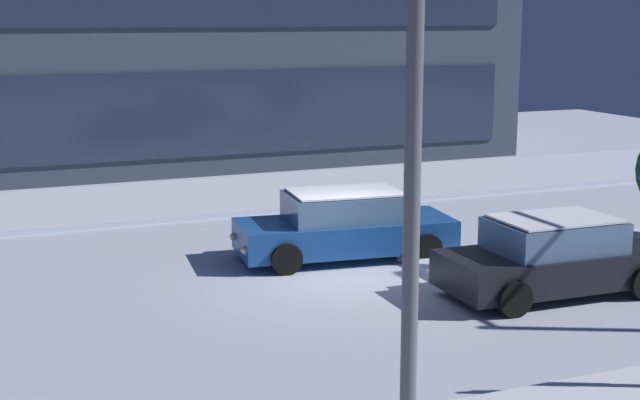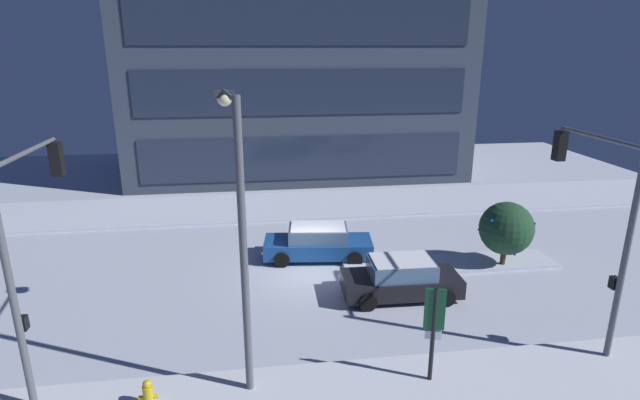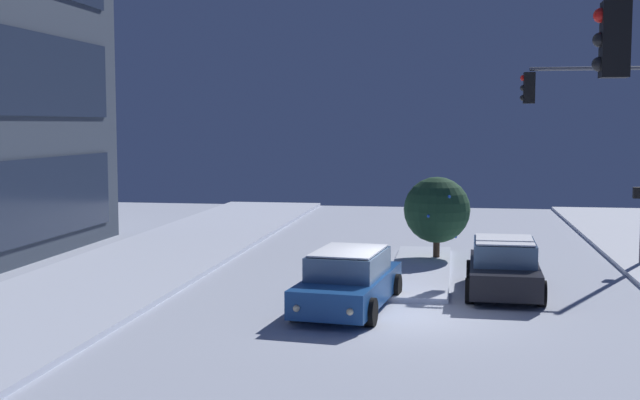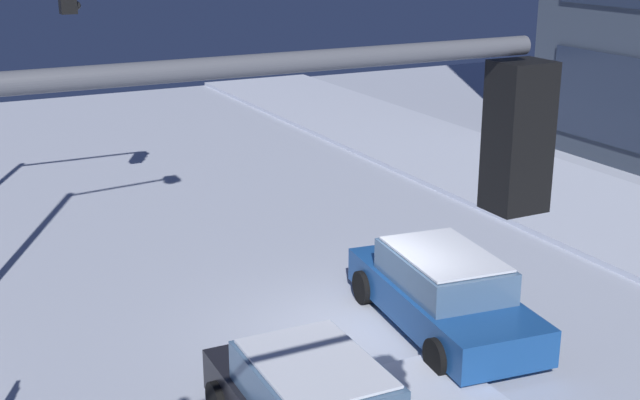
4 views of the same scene
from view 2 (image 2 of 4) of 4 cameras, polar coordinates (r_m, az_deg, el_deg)
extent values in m
plane|color=silver|center=(20.73, -1.07, -8.31)|extent=(52.00, 52.00, 0.00)
cube|color=silver|center=(28.97, -3.18, -0.65)|extent=(52.00, 5.20, 0.14)
cube|color=silver|center=(22.03, 14.59, -7.10)|extent=(9.00, 1.80, 0.14)
cube|color=#232D42|center=(32.08, -1.74, 4.84)|extent=(20.64, 0.10, 2.77)
cube|color=#232D42|center=(31.46, -1.81, 12.26)|extent=(20.64, 0.10, 2.77)
cube|color=#232D42|center=(31.38, -1.89, 19.84)|extent=(20.64, 0.10, 2.77)
cube|color=black|center=(18.90, 9.23, -9.40)|extent=(4.35, 1.91, 0.66)
cube|color=slate|center=(18.64, 9.32, -7.73)|extent=(2.37, 1.68, 0.60)
cube|color=white|center=(18.50, 9.37, -6.78)|extent=(2.19, 1.57, 0.04)
sphere|color=#F9E5B2|center=(20.10, 14.80, -8.21)|extent=(0.16, 0.16, 0.16)
sphere|color=#F9E5B2|center=(19.08, 16.11, -9.74)|extent=(0.16, 0.16, 0.16)
cylinder|color=black|center=(20.16, 12.45, -8.47)|extent=(0.67, 0.24, 0.66)
cylinder|color=black|center=(18.66, 14.23, -10.80)|extent=(0.67, 0.24, 0.66)
cylinder|color=black|center=(19.47, 4.41, -9.05)|extent=(0.67, 0.24, 0.66)
cylinder|color=black|center=(17.90, 5.49, -11.57)|extent=(0.67, 0.24, 0.66)
cube|color=#19478C|center=(21.87, -0.23, -5.38)|extent=(4.85, 2.34, 0.66)
cube|color=slate|center=(21.65, -0.23, -3.89)|extent=(2.70, 1.91, 0.60)
cube|color=white|center=(21.53, -0.23, -3.05)|extent=(2.50, 1.78, 0.04)
sphere|color=#F9E5B2|center=(21.41, -6.56, -6.11)|extent=(0.16, 0.16, 0.16)
sphere|color=#F9E5B2|center=(22.54, -6.28, -4.88)|extent=(0.16, 0.16, 0.16)
cylinder|color=black|center=(21.15, -4.40, -6.84)|extent=(0.68, 0.29, 0.66)
cylinder|color=black|center=(22.81, -4.16, -4.99)|extent=(0.68, 0.29, 0.66)
cylinder|color=black|center=(21.20, 4.01, -6.77)|extent=(0.68, 0.29, 0.66)
cylinder|color=black|center=(22.86, 3.61, -4.93)|extent=(0.68, 0.29, 0.66)
cylinder|color=#565960|center=(16.35, 31.57, -5.68)|extent=(0.18, 0.18, 6.55)
cylinder|color=#565960|center=(16.96, 29.37, 6.28)|extent=(0.12, 3.65, 0.12)
cube|color=black|center=(18.52, 25.79, 5.62)|extent=(0.32, 0.36, 1.00)
sphere|color=red|center=(18.62, 25.60, 6.71)|extent=(0.20, 0.20, 0.20)
sphere|color=black|center=(18.67, 25.47, 5.74)|extent=(0.20, 0.20, 0.20)
sphere|color=black|center=(18.73, 25.35, 4.79)|extent=(0.20, 0.20, 0.20)
cube|color=black|center=(16.83, 30.64, -8.16)|extent=(0.20, 0.24, 0.36)
cylinder|color=#565960|center=(14.04, -31.76, -9.35)|extent=(0.18, 0.18, 6.51)
cylinder|color=#565960|center=(14.85, -30.71, 4.69)|extent=(0.12, 3.92, 0.12)
cube|color=black|center=(16.75, -27.94, 4.15)|extent=(0.32, 0.36, 1.00)
sphere|color=red|center=(16.87, -27.89, 5.35)|extent=(0.20, 0.20, 0.20)
sphere|color=black|center=(16.92, -27.74, 4.29)|extent=(0.20, 0.20, 0.20)
sphere|color=black|center=(16.99, -27.59, 3.24)|extent=(0.20, 0.20, 0.20)
cube|color=black|center=(14.58, -30.89, -12.02)|extent=(0.20, 0.24, 0.36)
cylinder|color=#565960|center=(12.49, -8.72, -6.51)|extent=(0.20, 0.20, 7.88)
cylinder|color=#565960|center=(13.07, -10.34, 11.71)|extent=(0.51, 3.13, 0.10)
cube|color=#333338|center=(14.64, -10.92, 11.84)|extent=(0.56, 0.36, 0.20)
sphere|color=#F9E5B2|center=(14.65, -10.89, 11.33)|extent=(0.44, 0.44, 0.44)
cylinder|color=gold|center=(14.31, -19.04, -20.66)|extent=(0.26, 0.26, 0.70)
sphere|color=gold|center=(14.07, -19.22, -19.30)|extent=(0.22, 0.22, 0.22)
cylinder|color=gold|center=(14.33, -19.81, -20.52)|extent=(0.12, 0.10, 0.10)
cylinder|color=gold|center=(14.26, -18.30, -20.57)|extent=(0.12, 0.10, 0.10)
cylinder|color=black|center=(14.17, 12.79, -15.11)|extent=(0.12, 0.12, 2.89)
cube|color=#144C2D|center=(13.74, 13.02, -12.09)|extent=(0.55, 0.21, 1.19)
cube|color=white|center=(14.13, 12.81, -14.84)|extent=(0.44, 0.17, 0.24)
cylinder|color=#473323|center=(22.43, 20.21, -6.27)|extent=(0.22, 0.22, 0.80)
sphere|color=#1E4228|center=(21.96, 20.57, -3.06)|extent=(2.21, 2.21, 2.21)
sphere|color=blue|center=(22.55, 22.98, -2.61)|extent=(0.10, 0.10, 0.10)
sphere|color=blue|center=(21.04, 19.08, -2.24)|extent=(0.10, 0.10, 0.10)
sphere|color=blue|center=(21.72, 17.71, -3.26)|extent=(0.10, 0.10, 0.10)
sphere|color=blue|center=(21.83, 21.39, -5.84)|extent=(0.10, 0.10, 0.10)
sphere|color=blue|center=(22.30, 22.51, -1.11)|extent=(0.10, 0.10, 0.10)
sphere|color=blue|center=(21.83, 23.41, -2.47)|extent=(0.10, 0.10, 0.10)
sphere|color=blue|center=(22.72, 20.53, -0.97)|extent=(0.10, 0.10, 0.10)
sphere|color=blue|center=(22.42, 23.15, -3.58)|extent=(0.10, 0.10, 0.10)
camera|label=1|loc=(6.82, -65.22, -26.76)|focal=51.50mm
camera|label=3|loc=(24.96, -51.53, 0.67)|focal=46.26mm
camera|label=4|loc=(18.57, 43.78, 6.70)|focal=48.01mm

